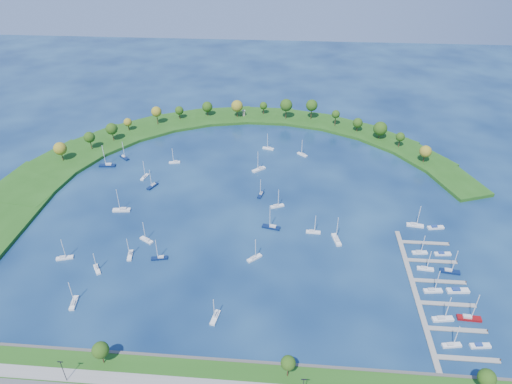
# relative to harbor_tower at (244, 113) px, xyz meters

# --- Properties ---
(ground) EXTENTS (700.00, 700.00, 0.00)m
(ground) POSITION_rel_harbor_tower_xyz_m (13.32, -114.84, -4.29)
(ground) COLOR #07183D
(ground) RESTS_ON ground
(breakwater) EXTENTS (286.74, 247.64, 2.00)m
(breakwater) POSITION_rel_harbor_tower_xyz_m (-33.01, -66.12, -3.30)
(breakwater) COLOR #204E14
(breakwater) RESTS_ON ground
(breakwater_trees) EXTENTS (234.03, 91.27, 15.47)m
(breakwater_trees) POSITION_rel_harbor_tower_xyz_m (7.59, -26.42, 6.29)
(breakwater_trees) COLOR #382314
(breakwater_trees) RESTS_ON breakwater
(harbor_tower) EXTENTS (2.60, 2.60, 4.46)m
(harbor_tower) POSITION_rel_harbor_tower_xyz_m (0.00, 0.00, 0.00)
(harbor_tower) COLOR gray
(harbor_tower) RESTS_ON breakwater
(dock_system) EXTENTS (24.28, 82.00, 1.60)m
(dock_system) POSITION_rel_harbor_tower_xyz_m (98.61, -175.84, -3.93)
(dock_system) COLOR gray
(dock_system) RESTS_ON ground
(moored_boat_0) EXTENTS (3.73, 7.55, 10.69)m
(moored_boat_0) POSITION_rel_harbor_tower_xyz_m (20.79, -106.91, -3.41)
(moored_boat_0) COLOR #0A1B43
(moored_boat_0) RESTS_ON ground
(moored_boat_1) EXTENTS (7.23, 3.40, 10.25)m
(moored_boat_1) POSITION_rel_harbor_tower_xyz_m (-36.48, -73.79, -3.43)
(moored_boat_1) COLOR white
(moored_boat_1) RESTS_ON ground
(moored_boat_2) EXTENTS (3.31, 7.94, 11.32)m
(moored_boat_2) POSITION_rel_harbor_tower_xyz_m (-49.88, -194.53, -3.40)
(moored_boat_2) COLOR white
(moored_boat_2) RESTS_ON ground
(moored_boat_3) EXTENTS (8.37, 7.86, 13.20)m
(moored_boat_3) POSITION_rel_harbor_tower_xyz_m (17.59, -78.66, -3.34)
(moored_boat_3) COLOR white
(moored_boat_3) RESTS_ON ground
(moored_boat_4) EXTENTS (7.87, 4.25, 11.14)m
(moored_boat_4) POSITION_rel_harbor_tower_xyz_m (-65.94, -167.85, -3.40)
(moored_boat_4) COLOR white
(moored_boat_4) RESTS_ON ground
(moored_boat_5) EXTENTS (3.69, 7.72, 10.94)m
(moored_boat_5) POSITION_rel_harbor_tower_xyz_m (-50.07, -93.34, -3.41)
(moored_boat_5) COLOR white
(moored_boat_5) RESTS_ON ground
(moored_boat_6) EXTENTS (6.96, 6.20, 10.75)m
(moored_boat_6) POSITION_rel_harbor_tower_xyz_m (44.37, -56.89, -3.41)
(moored_boat_6) COLOR white
(moored_boat_6) RESTS_ON ground
(moored_boat_7) EXTENTS (3.22, 7.48, 10.65)m
(moored_boat_7) POSITION_rel_harbor_tower_xyz_m (-36.25, -163.55, -3.42)
(moored_boat_7) COLOR white
(moored_boat_7) RESTS_ON ground
(moored_boat_8) EXTENTS (9.53, 4.56, 13.50)m
(moored_boat_8) POSITION_rel_harbor_tower_xyz_m (28.30, -136.80, -3.33)
(moored_boat_8) COLOR #0A1B43
(moored_boat_8) RESTS_ON ground
(moored_boat_9) EXTENTS (7.90, 4.00, 11.18)m
(moored_boat_9) POSITION_rel_harbor_tower_xyz_m (21.74, -50.00, -3.40)
(moored_boat_9) COLOR white
(moored_boat_9) RESTS_ON ground
(moored_boat_10) EXTENTS (9.53, 3.63, 13.67)m
(moored_boat_10) POSITION_rel_harbor_tower_xyz_m (-52.33, -128.13, -3.33)
(moored_boat_10) COLOR white
(moored_boat_10) RESTS_ON ground
(moored_boat_11) EXTENTS (7.25, 2.37, 10.52)m
(moored_boat_11) POSITION_rel_harbor_tower_xyz_m (49.35, -138.88, -3.42)
(moored_boat_11) COLOR white
(moored_boat_11) RESTS_ON ground
(moored_boat_12) EXTENTS (7.62, 5.84, 11.22)m
(moored_boat_12) POSITION_rel_harbor_tower_xyz_m (-31.78, -152.01, -3.40)
(moored_boat_12) COLOR white
(moored_boat_12) RESTS_ON ground
(moored_boat_13) EXTENTS (7.86, 3.65, 11.15)m
(moored_boat_13) POSITION_rel_harbor_tower_xyz_m (-22.05, -164.40, -3.40)
(moored_boat_13) COLOR #0A1B43
(moored_boat_13) RESTS_ON ground
(moored_boat_14) EXTENTS (7.03, 6.69, 11.15)m
(moored_boat_14) POSITION_rel_harbor_tower_xyz_m (21.71, -160.87, -3.40)
(moored_boat_14) COLOR white
(moored_boat_14) RESTS_ON ground
(moored_boat_15) EXTENTS (7.72, 6.96, 11.97)m
(moored_boat_15) POSITION_rel_harbor_tower_xyz_m (-70.33, -70.39, -3.38)
(moored_boat_15) COLOR #0A1B43
(moored_boat_15) RESTS_ON ground
(moored_boat_16) EXTENTS (4.62, 9.47, 13.41)m
(moored_boat_16) POSITION_rel_harbor_tower_xyz_m (60.49, -144.32, -3.34)
(moored_boat_16) COLOR white
(moored_boat_16) RESTS_ON ground
(moored_boat_17) EXTENTS (5.44, 6.84, 10.18)m
(moored_boat_17) POSITION_rel_harbor_tower_xyz_m (-48.08, -174.07, -3.43)
(moored_boat_17) COLOR white
(moored_boat_17) RESTS_ON ground
(moored_boat_18) EXTENTS (10.16, 3.60, 14.65)m
(moored_boat_18) POSITION_rel_harbor_tower_xyz_m (-77.34, -81.57, -3.29)
(moored_boat_18) COLOR #0A1B43
(moored_boat_18) RESTS_ON ground
(moored_boat_19) EXTENTS (3.39, 7.83, 11.14)m
(moored_boat_19) POSITION_rel_harbor_tower_xyz_m (9.22, -197.31, -3.40)
(moored_boat_19) COLOR white
(moored_boat_19) RESTS_ON ground
(moored_boat_20) EXTENTS (7.63, 4.87, 10.90)m
(moored_boat_20) POSITION_rel_harbor_tower_xyz_m (30.45, -117.57, -3.41)
(moored_boat_20) COLOR white
(moored_boat_20) RESTS_ON ground
(moored_boat_21) EXTENTS (5.46, 8.25, 11.84)m
(moored_boat_21) POSITION_rel_harbor_tower_xyz_m (-42.50, -103.01, -3.38)
(moored_boat_21) COLOR #0A1B43
(moored_boat_21) RESTS_ON ground
(docked_boat_0) EXTENTS (7.40, 3.13, 10.54)m
(docked_boat_0) POSITION_rel_harbor_tower_xyz_m (98.86, -203.34, -3.42)
(docked_boat_0) COLOR white
(docked_boat_0) RESTS_ON ground
(docked_boat_1) EXTENTS (7.80, 2.99, 1.55)m
(docked_boat_1) POSITION_rel_harbor_tower_xyz_m (109.31, -202.77, -3.72)
(docked_boat_1) COLOR white
(docked_boat_1) RESTS_ON ground
(docked_boat_2) EXTENTS (8.64, 3.55, 12.33)m
(docked_boat_2) POSITION_rel_harbor_tower_xyz_m (98.83, -190.86, -3.37)
(docked_boat_2) COLOR white
(docked_boat_2) RESTS_ON ground
(docked_boat_3) EXTENTS (9.31, 3.04, 13.51)m
(docked_boat_3) POSITION_rel_harbor_tower_xyz_m (109.32, -189.65, -3.33)
(docked_boat_3) COLOR maroon
(docked_boat_3) RESTS_ON ground
(docked_boat_4) EXTENTS (8.10, 3.14, 11.60)m
(docked_boat_4) POSITION_rel_harbor_tower_xyz_m (98.84, -175.43, -3.39)
(docked_boat_4) COLOR white
(docked_boat_4) RESTS_ON ground
(docked_boat_5) EXTENTS (9.60, 3.50, 1.92)m
(docked_boat_5) POSITION_rel_harbor_tower_xyz_m (109.28, -174.62, -3.58)
(docked_boat_5) COLOR white
(docked_boat_5) RESTS_ON ground
(docked_boat_6) EXTENTS (7.40, 2.73, 10.63)m
(docked_boat_6) POSITION_rel_harbor_tower_xyz_m (98.85, -161.73, -3.42)
(docked_boat_6) COLOR white
(docked_boat_6) RESTS_ON ground
(docked_boat_7) EXTENTS (8.85, 3.53, 12.65)m
(docked_boat_7) POSITION_rel_harbor_tower_xyz_m (109.33, -162.75, -3.36)
(docked_boat_7) COLOR #0A1B43
(docked_boat_7) RESTS_ON ground
(docked_boat_8) EXTENTS (7.31, 2.72, 10.50)m
(docked_boat_8) POSITION_rel_harbor_tower_xyz_m (98.86, -150.58, -3.42)
(docked_boat_8) COLOR white
(docked_boat_8) RESTS_ON ground
(docked_boat_9) EXTENTS (7.79, 2.82, 1.56)m
(docked_boat_9) POSITION_rel_harbor_tower_xyz_m (109.31, -150.68, -3.71)
(docked_boat_9) COLOR white
(docked_boat_9) RESTS_ON ground
(docked_boat_10) EXTENTS (8.67, 3.47, 12.39)m
(docked_boat_10) POSITION_rel_harbor_tower_xyz_m (101.23, -129.15, -3.37)
(docked_boat_10) COLOR white
(docked_boat_10) RESTS_ON ground
(docked_boat_11) EXTENTS (8.55, 3.69, 1.69)m
(docked_boat_11) POSITION_rel_harbor_tower_xyz_m (111.20, -130.22, -3.67)
(docked_boat_11) COLOR white
(docked_boat_11) RESTS_ON ground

